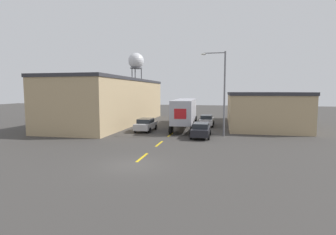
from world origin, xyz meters
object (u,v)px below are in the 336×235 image
(parked_car_right_mid, at_px, (201,130))
(water_tower, at_px, (136,62))
(parked_car_right_far, at_px, (207,120))
(semi_truck, at_px, (186,110))
(street_lamp, at_px, (222,88))
(parked_car_left_far, at_px, (146,124))

(parked_car_right_mid, bearing_deg, water_tower, 116.40)
(parked_car_right_far, bearing_deg, semi_truck, -148.96)
(semi_truck, distance_m, street_lamp, 8.92)
(parked_car_right_mid, xyz_separation_m, water_tower, (-23.48, 47.31, 12.98))
(parked_car_right_mid, height_order, street_lamp, street_lamp)
(water_tower, bearing_deg, semi_truck, -62.30)
(parked_car_left_far, relative_size, street_lamp, 0.50)
(water_tower, bearing_deg, parked_car_right_mid, -63.60)
(semi_truck, xyz_separation_m, parked_car_left_far, (-4.34, -4.87, -1.52))
(parked_car_left_far, height_order, street_lamp, street_lamp)
(parked_car_left_far, distance_m, parked_car_right_mid, 7.86)
(semi_truck, xyz_separation_m, water_tower, (-20.63, 39.28, 11.46))
(semi_truck, distance_m, parked_car_left_far, 6.69)
(parked_car_left_far, distance_m, street_lamp, 10.53)
(semi_truck, xyz_separation_m, parked_car_right_far, (2.86, 1.72, -1.52))
(parked_car_right_far, height_order, water_tower, water_tower)
(parked_car_right_far, bearing_deg, parked_car_right_mid, -90.00)
(water_tower, relative_size, street_lamp, 1.76)
(parked_car_right_far, distance_m, water_tower, 46.16)
(parked_car_right_mid, xyz_separation_m, parked_car_right_far, (0.00, 9.75, 0.00))
(parked_car_left_far, xyz_separation_m, parked_car_right_far, (7.19, 6.59, 0.00))
(water_tower, distance_m, street_lamp, 53.36)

